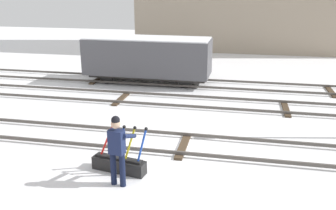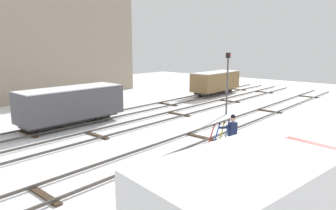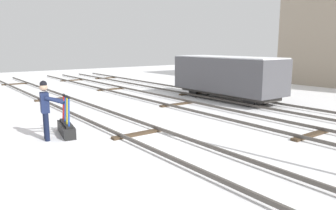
{
  "view_description": "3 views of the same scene",
  "coord_description": "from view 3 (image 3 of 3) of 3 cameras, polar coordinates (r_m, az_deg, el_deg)",
  "views": [
    {
      "loc": [
        1.66,
        -10.45,
        4.86
      ],
      "look_at": [
        -0.62,
        0.63,
        1.14
      ],
      "focal_mm": 39.26,
      "sensor_mm": 36.0,
      "label": 1
    },
    {
      "loc": [
        -13.19,
        -9.29,
        4.88
      ],
      "look_at": [
        -0.01,
        2.3,
        1.49
      ],
      "focal_mm": 33.22,
      "sensor_mm": 36.0,
      "label": 2
    },
    {
      "loc": [
        8.91,
        -5.49,
        2.93
      ],
      "look_at": [
        -0.04,
        1.24,
        0.86
      ],
      "focal_mm": 34.74,
      "sensor_mm": 36.0,
      "label": 3
    }
  ],
  "objects": [
    {
      "name": "switch_lever_frame",
      "position": [
        11.27,
        -17.42,
        -3.8
      ],
      "size": [
        1.65,
        0.63,
        1.42
      ],
      "rotation": [
        0.0,
        0.0,
        -0.19
      ],
      "color": "black",
      "rests_on": "ground_plane"
    },
    {
      "name": "track_siding_near",
      "position": [
        13.6,
        10.8,
        -1.72
      ],
      "size": [
        44.0,
        1.94,
        0.18
      ],
      "color": "#4C4742",
      "rests_on": "ground_plane"
    },
    {
      "name": "track_main_line",
      "position": [
        10.83,
        -5.14,
        -4.68
      ],
      "size": [
        44.0,
        1.94,
        0.18
      ],
      "color": "#4C4742",
      "rests_on": "ground_plane"
    },
    {
      "name": "ground_plane",
      "position": [
        10.86,
        -5.13,
        -5.24
      ],
      "size": [
        60.0,
        60.0,
        0.0
      ],
      "primitive_type": "plane",
      "color": "white"
    },
    {
      "name": "freight_car_far_end",
      "position": [
        17.73,
        10.3,
        5.18
      ],
      "size": [
        6.37,
        2.28,
        2.34
      ],
      "rotation": [
        0.0,
        0.0,
        -0.01
      ],
      "color": "#2D2B28",
      "rests_on": "ground_plane"
    },
    {
      "name": "track_siding_far",
      "position": [
        15.98,
        18.27,
        -0.24
      ],
      "size": [
        44.0,
        1.94,
        0.18
      ],
      "color": "#4C4742",
      "rests_on": "ground_plane"
    },
    {
      "name": "rail_worker",
      "position": [
        10.71,
        -20.64,
        -0.24
      ],
      "size": [
        0.63,
        0.77,
        1.87
      ],
      "rotation": [
        0.0,
        0.0,
        -0.19
      ],
      "color": "#111831",
      "rests_on": "ground_plane"
    }
  ]
}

